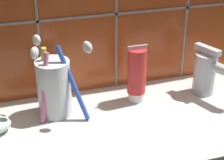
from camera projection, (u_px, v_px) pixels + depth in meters
sink_counter at (130, 125)px, 71.91cm from camera, size 63.72×29.04×2.00cm
toothbrush_cup at (54, 87)px, 71.06cm from camera, size 11.46×9.63×16.58cm
toothpaste_tube at (137, 74)px, 75.42cm from camera, size 3.99×3.80×12.31cm
sink_faucet at (208, 72)px, 78.24cm from camera, size 6.25×11.55×10.60cm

